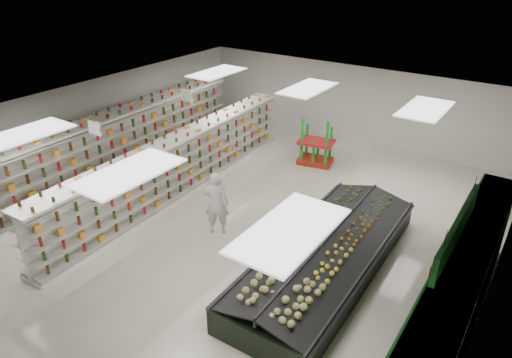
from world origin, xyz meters
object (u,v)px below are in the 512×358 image
Objects in this scene: gondola_left at (102,152)px; gondola_center at (179,167)px; shopper_main at (217,203)px; shopper_background at (227,137)px; produce_island at (327,255)px; soda_endcap at (316,144)px.

gondola_left is 3.01m from gondola_center.
shopper_background is (-3.07, 4.48, -0.14)m from shopper_main.
gondola_left is at bearing -166.34° from gondola_center.
produce_island is 6.59m from soda_endcap.
shopper_main is 5.43m from shopper_background.
gondola_center is 2.89m from shopper_main.
soda_endcap is at bearing 42.82° from gondola_left.
soda_endcap reaches higher than produce_island.
gondola_left is 7.86m from soda_endcap.
soda_endcap is 0.87× the size of shopper_main.
gondola_left reaches higher than shopper_background.
shopper_main is (5.50, -0.40, -0.08)m from gondola_left.
produce_island is at bearing -59.90° from soda_endcap.
gondola_center is 6.16m from produce_island.
gondola_left is 6.82× the size of shopper_main.
shopper_background is at bearing -84.98° from shopper_main.
shopper_background is (-3.20, -1.40, 0.02)m from soda_endcap.
gondola_center is (2.88, 0.84, -0.14)m from gondola_left.
gondola_center reaches higher than soda_endcap.
shopper_main reaches higher than produce_island.
gondola_center is 6.91× the size of shopper_background.
shopper_main is at bearing -91.30° from soda_endcap.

